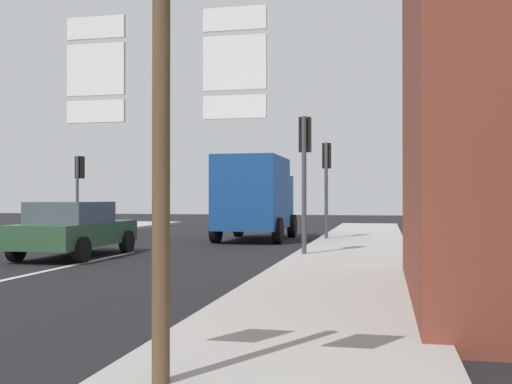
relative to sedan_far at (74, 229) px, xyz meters
name	(u,v)px	position (x,y,z in m)	size (l,w,h in m)	color
ground_plane	(100,260)	(0.95, -0.41, -0.76)	(80.00, 80.00, 0.00)	black
sidewalk_right	(342,273)	(7.23, -2.41, -0.69)	(2.98, 44.00, 0.14)	#9E9B96
lane_centre_stripe	(2,281)	(0.95, -4.41, -0.75)	(0.16, 12.00, 0.01)	silver
sedan_far	(74,229)	(0.00, 0.00, 0.00)	(2.03, 4.23, 1.47)	#2D5133
delivery_truck	(255,196)	(3.37, 7.15, 0.89)	(2.51, 5.01, 3.05)	#19478C
route_sign_post	(162,156)	(6.35, -10.06, 1.15)	(1.66, 0.14, 3.20)	brown
traffic_light_far_left	(79,177)	(-4.13, 7.79, 1.66)	(0.30, 0.49, 3.26)	#47474C
traffic_light_far_right	(327,169)	(6.04, 6.84, 1.85)	(0.30, 0.49, 3.53)	#47474C
traffic_light_near_right	(305,154)	(6.04, 0.91, 1.96)	(0.30, 0.49, 3.67)	#47474C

